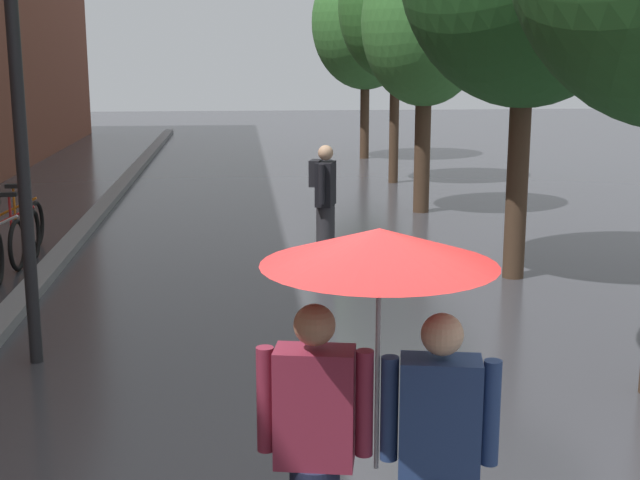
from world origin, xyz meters
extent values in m
cube|color=slate|center=(-3.20, 10.00, 0.06)|extent=(0.30, 36.00, 0.12)
cylinder|color=#473323|center=(2.88, 6.28, 1.33)|extent=(0.27, 0.27, 2.66)
cylinder|color=#473323|center=(2.66, 11.09, 1.15)|extent=(0.29, 0.29, 2.29)
ellipsoid|color=#387533|center=(2.66, 11.09, 3.39)|extent=(2.27, 2.27, 2.94)
cylinder|color=#473323|center=(2.79, 14.78, 1.32)|extent=(0.21, 0.21, 2.65)
ellipsoid|color=#2D6628|center=(2.79, 14.78, 3.86)|extent=(2.52, 2.52, 3.23)
cylinder|color=#473323|center=(2.79, 19.42, 1.16)|extent=(0.25, 0.25, 2.33)
ellipsoid|color=#387533|center=(2.79, 19.42, 3.67)|extent=(2.91, 2.91, 3.58)
torus|color=black|center=(-3.63, 7.24, 0.35)|extent=(0.10, 0.70, 0.70)
torus|color=black|center=(-3.57, 7.94, 0.35)|extent=(0.09, 0.70, 0.70)
cylinder|color=red|center=(-3.97, 7.92, 0.55)|extent=(0.88, 0.08, 0.43)
cylinder|color=red|center=(-3.87, 7.93, 0.62)|extent=(0.04, 0.04, 0.55)
cube|color=black|center=(-3.87, 7.93, 0.93)|extent=(0.22, 0.11, 0.06)
torus|color=black|center=(-3.70, 8.70, 0.35)|extent=(0.09, 0.70, 0.70)
cylinder|color=orange|center=(-4.11, 8.72, 0.55)|extent=(0.88, 0.07, 0.43)
cylinder|color=orange|center=(-4.01, 8.72, 0.62)|extent=(0.04, 0.04, 0.55)
cube|color=black|center=(-4.01, 8.72, 0.93)|extent=(0.22, 0.11, 0.06)
cube|color=maroon|center=(-0.29, -0.38, 1.13)|extent=(0.43, 0.29, 0.61)
sphere|color=#9E7051|center=(-0.29, -0.38, 1.56)|extent=(0.21, 0.21, 0.21)
cylinder|color=maroon|center=(-0.54, -0.33, 1.16)|extent=(0.09, 0.09, 0.55)
cylinder|color=maroon|center=(-0.05, -0.43, 1.16)|extent=(0.09, 0.09, 0.55)
cube|color=navy|center=(0.32, -0.50, 1.10)|extent=(0.43, 0.29, 0.60)
sphere|color=tan|center=(0.32, -0.50, 1.53)|extent=(0.21, 0.21, 0.21)
cylinder|color=navy|center=(0.08, -0.45, 1.13)|extent=(0.09, 0.09, 0.54)
cylinder|color=navy|center=(0.57, -0.55, 1.13)|extent=(0.09, 0.09, 0.54)
cylinder|color=#9E9EA3|center=(0.02, -0.42, 1.34)|extent=(0.02, 0.02, 1.09)
cone|color=red|center=(0.02, -0.42, 1.96)|extent=(1.16, 1.16, 0.18)
cylinder|color=black|center=(-2.60, 3.59, 1.77)|extent=(0.12, 0.12, 3.55)
cylinder|color=#2D2D33|center=(0.52, 7.34, 0.40)|extent=(0.26, 0.26, 0.80)
cube|color=black|center=(0.52, 7.34, 1.11)|extent=(0.33, 0.45, 0.60)
sphere|color=tan|center=(0.52, 7.34, 1.53)|extent=(0.21, 0.21, 0.21)
cylinder|color=black|center=(0.60, 7.58, 1.14)|extent=(0.09, 0.09, 0.54)
cylinder|color=black|center=(0.45, 7.10, 1.14)|extent=(0.09, 0.09, 0.54)
cube|color=black|center=(0.39, 7.38, 1.25)|extent=(0.21, 0.29, 0.36)
camera|label=1|loc=(-0.64, -4.48, 2.87)|focal=49.01mm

